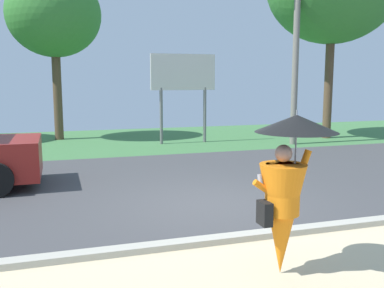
{
  "coord_description": "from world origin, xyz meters",
  "views": [
    {
      "loc": [
        -2.93,
        -8.0,
        2.5
      ],
      "look_at": [
        -0.12,
        1.0,
        1.1
      ],
      "focal_mm": 40.49,
      "sensor_mm": 36.0,
      "label": 1
    }
  ],
  "objects_px": {
    "tree_center_back": "(54,15)",
    "utility_pole": "(296,52)",
    "roadside_billboard": "(183,79)",
    "monk_pedestrian": "(286,189)"
  },
  "relations": [
    {
      "from": "monk_pedestrian",
      "to": "utility_pole",
      "type": "height_order",
      "value": "utility_pole"
    },
    {
      "from": "monk_pedestrian",
      "to": "utility_pole",
      "type": "relative_size",
      "value": 0.32
    },
    {
      "from": "monk_pedestrian",
      "to": "tree_center_back",
      "type": "relative_size",
      "value": 0.31
    },
    {
      "from": "utility_pole",
      "to": "roadside_billboard",
      "type": "relative_size",
      "value": 1.92
    },
    {
      "from": "utility_pole",
      "to": "roadside_billboard",
      "type": "height_order",
      "value": "utility_pole"
    },
    {
      "from": "tree_center_back",
      "to": "utility_pole",
      "type": "bearing_deg",
      "value": -25.47
    },
    {
      "from": "tree_center_back",
      "to": "monk_pedestrian",
      "type": "bearing_deg",
      "value": -79.35
    },
    {
      "from": "monk_pedestrian",
      "to": "roadside_billboard",
      "type": "relative_size",
      "value": 0.61
    },
    {
      "from": "utility_pole",
      "to": "tree_center_back",
      "type": "height_order",
      "value": "tree_center_back"
    },
    {
      "from": "roadside_billboard",
      "to": "monk_pedestrian",
      "type": "bearing_deg",
      "value": -99.92
    }
  ]
}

